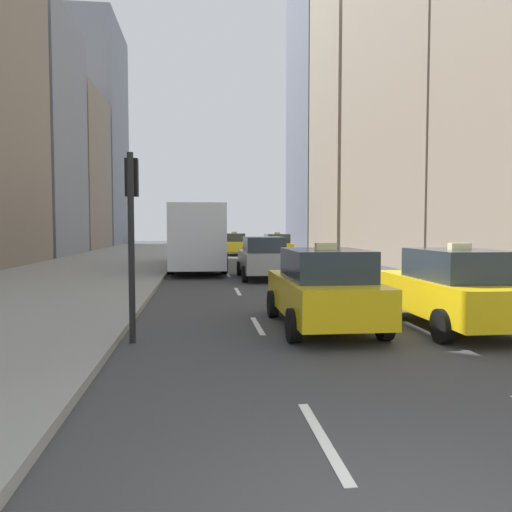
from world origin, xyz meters
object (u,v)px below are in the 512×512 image
Objects in this scene: taxi_third at (276,246)px; sedan_black_near at (263,257)px; city_bus at (198,235)px; traffic_light_pole at (132,216)px; taxi_fourth at (454,288)px; taxi_lead at (323,288)px; taxi_second at (234,244)px.

taxi_third is 0.98× the size of sedan_black_near.
traffic_light_pole is (-1.14, -17.15, 0.62)m from city_bus.
taxi_fourth is at bearing -75.68° from sedan_black_near.
taxi_second is (0.00, 29.38, 0.00)m from taxi_lead.
taxi_lead is 4.33m from traffic_light_pole.
taxi_fourth is at bearing -84.62° from taxi_second.
city_bus is (-2.81, 16.27, 0.91)m from taxi_lead.
sedan_black_near is (-2.80, 10.97, 0.03)m from taxi_fourth.
taxi_third reaches higher than sedan_black_near.
traffic_light_pole is (-3.95, -11.47, 1.50)m from sedan_black_near.
sedan_black_near is (-2.80, -14.54, 0.03)m from taxi_third.
taxi_second is 13.44m from city_bus.
taxi_lead is 1.22× the size of traffic_light_pole.
traffic_light_pole reaches higher than sedan_black_near.
taxi_second is at bearing 77.90° from city_bus.
sedan_black_near is at bearing -63.63° from city_bus.
taxi_fourth is 11.32m from sedan_black_near.
traffic_light_pole reaches higher than taxi_fourth.
traffic_light_pole is at bearing -175.70° from taxi_fourth.
city_bus reaches higher than taxi_second.
taxi_lead is at bearing -90.00° from sedan_black_near.
city_bus is at bearing -102.10° from taxi_second.
taxi_second is 5.08m from taxi_third.
traffic_light_pole reaches higher than taxi_second.
city_bus is (-5.61, 16.64, 0.91)m from taxi_fourth.
taxi_fourth is (0.00, -25.51, 0.00)m from taxi_third.
taxi_lead is 0.38× the size of city_bus.
taxi_lead reaches higher than sedan_black_near.
sedan_black_near is 0.39× the size of city_bus.
city_bus reaches higher than sedan_black_near.
traffic_light_pole is (-3.95, -0.88, 1.53)m from taxi_lead.
taxi_lead is 10.60m from sedan_black_near.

